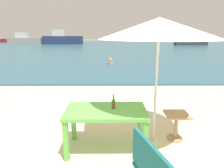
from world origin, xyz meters
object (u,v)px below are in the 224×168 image
Objects in this scene: patio_umbrella at (159,29)px; side_table_wood at (176,122)px; picnic_table_green at (106,115)px; boat_ferry at (0,40)px; boat_tanker at (63,39)px; boat_sailboat at (25,40)px; swimmer_person at (110,62)px; boat_fishing_trawler at (190,41)px; beer_bottle_amber at (113,103)px.

patio_umbrella reaches higher than side_table_wood.
side_table_wood is (1.36, 0.32, -0.30)m from picnic_table_green.
boat_ferry is (-24.06, 40.98, -0.09)m from picnic_table_green.
side_table_wood is at bearing -73.25° from boat_tanker.
patio_umbrella is 34.80m from boat_tanker.
patio_umbrella reaches higher than boat_sailboat.
boat_tanker is (-10.05, 33.39, 0.64)m from side_table_wood.
boat_sailboat is at bearing 114.90° from picnic_table_green.
boat_tanker is at bearing 104.45° from picnic_table_green.
boat_fishing_trawler reaches higher than swimmer_person.
boat_tanker is 1.92× the size of boat_ferry.
boat_sailboat is at bearing 117.07° from side_table_wood.
boat_ferry is (-15.37, 7.27, -0.44)m from boat_tanker.
boat_tanker reaches higher than patio_umbrella.
boat_ferry is (-24.97, 40.71, -1.56)m from patio_umbrella.
boat_fishing_trawler is (13.63, 30.68, 0.12)m from picnic_table_green.
patio_umbrella is 32.98m from boat_fishing_trawler.
boat_tanker is 1.22× the size of boat_sailboat.
beer_bottle_amber reaches higher than side_table_wood.
picnic_table_green reaches higher than swimmer_person.
picnic_table_green is at bearing -90.48° from swimmer_person.
patio_umbrella is at bearing -63.60° from boat_sailboat.
patio_umbrella is 9.35m from swimmer_person.
boat_ferry is at bearing 164.71° from boat_fishing_trawler.
swimmer_person is at bearing 98.06° from side_table_wood.
boat_ferry is (-24.19, 40.93, -0.29)m from beer_bottle_amber.
boat_ferry is (-37.69, 10.30, -0.21)m from boat_fishing_trawler.
swimmer_person is (-1.28, 9.08, -0.11)m from side_table_wood.
beer_bottle_amber is 35.99m from boat_sailboat.
picnic_table_green is 35.98m from boat_sailboat.
side_table_wood is at bearing -112.01° from boat_fishing_trawler.
boat_tanker is at bearing -25.32° from boat_ferry.
swimmer_person is (0.08, 9.40, -0.41)m from picnic_table_green.
patio_umbrella is (0.78, 0.23, 1.26)m from beer_bottle_amber.
side_table_wood is 0.10× the size of boat_fishing_trawler.
boat_tanker is (-9.60, 33.43, -1.12)m from patio_umbrella.
beer_bottle_amber is 47.55m from boat_ferry.
picnic_table_green is 5.28× the size of beer_bottle_amber.
boat_fishing_trawler is 39.07m from boat_ferry.
boat_fishing_trawler is (12.72, 30.40, -1.35)m from patio_umbrella.
boat_sailboat is (-16.06, 32.36, -1.29)m from patio_umbrella.
picnic_table_green is at bearing -113.96° from boat_fishing_trawler.
picnic_table_green is at bearing -163.06° from patio_umbrella.
boat_fishing_trawler is (13.50, 30.63, -0.08)m from beer_bottle_amber.
side_table_wood is 0.15× the size of boat_ferry.
swimmer_person is 0.07× the size of boat_sailboat.
boat_tanker is at bearing 172.26° from boat_fishing_trawler.
patio_umbrella is at bearing -84.77° from swimmer_person.
boat_tanker reaches higher than boat_fishing_trawler.
boat_tanker is (-8.77, 24.31, 0.76)m from swimmer_person.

